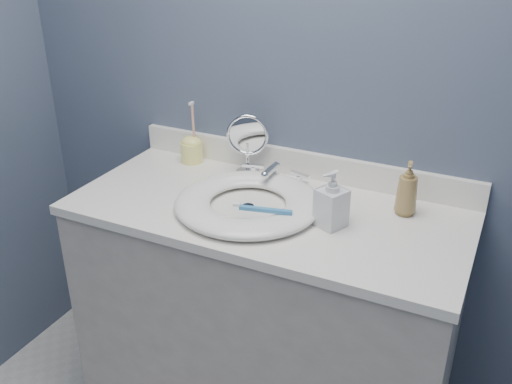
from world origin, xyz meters
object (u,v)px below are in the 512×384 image
Objects in this scene: makeup_mirror at (247,142)px; soap_bottle_amber at (407,189)px; soap_bottle_clear at (332,199)px; toothbrush_holder at (192,148)px.

makeup_mirror is 0.56m from soap_bottle_amber.
toothbrush_holder reaches higher than soap_bottle_clear.
toothbrush_holder is (-0.78, 0.07, -0.03)m from soap_bottle_amber.
soap_bottle_clear is 0.65m from toothbrush_holder.
makeup_mirror reaches higher than soap_bottle_clear.
soap_bottle_amber is at bearing -23.83° from makeup_mirror.
soap_bottle_clear is at bearing -20.74° from toothbrush_holder.
soap_bottle_amber is 0.74× the size of toothbrush_holder.
makeup_mirror is 1.26× the size of soap_bottle_clear.
soap_bottle_amber is (0.56, -0.06, -0.03)m from makeup_mirror.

